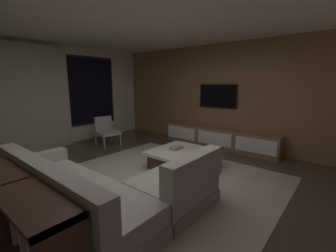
{
  "coord_description": "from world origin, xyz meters",
  "views": [
    {
      "loc": [
        -2.49,
        -2.53,
        1.69
      ],
      "look_at": [
        1.04,
        0.39,
        0.81
      ],
      "focal_mm": 23.87,
      "sensor_mm": 36.0,
      "label": 1
    }
  ],
  "objects_px": {
    "sectional_couch": "(102,194)",
    "media_console": "(220,139)",
    "book_stack_on_coffee_table": "(176,148)",
    "console_table_behind_couch": "(15,212)",
    "accent_chair_near_window": "(106,130)",
    "coffee_table": "(182,159)",
    "mounted_tv": "(218,96)"
  },
  "relations": [
    {
      "from": "mounted_tv",
      "to": "console_table_behind_couch",
      "type": "xyz_separation_m",
      "value": [
        -4.85,
        -0.3,
        -0.93
      ]
    },
    {
      "from": "media_console",
      "to": "console_table_behind_couch",
      "type": "height_order",
      "value": "console_table_behind_couch"
    },
    {
      "from": "coffee_table",
      "to": "book_stack_on_coffee_table",
      "type": "height_order",
      "value": "book_stack_on_coffee_table"
    },
    {
      "from": "media_console",
      "to": "mounted_tv",
      "type": "bearing_deg",
      "value": 47.57
    },
    {
      "from": "book_stack_on_coffee_table",
      "to": "mounted_tv",
      "type": "height_order",
      "value": "mounted_tv"
    },
    {
      "from": "mounted_tv",
      "to": "coffee_table",
      "type": "bearing_deg",
      "value": -171.99
    },
    {
      "from": "coffee_table",
      "to": "accent_chair_near_window",
      "type": "distance_m",
      "value": 2.63
    },
    {
      "from": "book_stack_on_coffee_table",
      "to": "accent_chair_near_window",
      "type": "height_order",
      "value": "accent_chair_near_window"
    },
    {
      "from": "sectional_couch",
      "to": "book_stack_on_coffee_table",
      "type": "distance_m",
      "value": 2.0
    },
    {
      "from": "sectional_couch",
      "to": "accent_chair_near_window",
      "type": "height_order",
      "value": "sectional_couch"
    },
    {
      "from": "book_stack_on_coffee_table",
      "to": "mounted_tv",
      "type": "relative_size",
      "value": 0.27
    },
    {
      "from": "sectional_couch",
      "to": "coffee_table",
      "type": "bearing_deg",
      "value": 4.56
    },
    {
      "from": "book_stack_on_coffee_table",
      "to": "media_console",
      "type": "relative_size",
      "value": 0.09
    },
    {
      "from": "sectional_couch",
      "to": "accent_chair_near_window",
      "type": "distance_m",
      "value": 3.44
    },
    {
      "from": "console_table_behind_couch",
      "to": "coffee_table",
      "type": "bearing_deg",
      "value": 0.54
    },
    {
      "from": "media_console",
      "to": "mounted_tv",
      "type": "xyz_separation_m",
      "value": [
        0.18,
        0.2,
        1.1
      ]
    },
    {
      "from": "accent_chair_near_window",
      "to": "media_console",
      "type": "xyz_separation_m",
      "value": [
        1.73,
        -2.54,
        -0.18
      ]
    },
    {
      "from": "accent_chair_near_window",
      "to": "console_table_behind_couch",
      "type": "height_order",
      "value": "accent_chair_near_window"
    },
    {
      "from": "sectional_couch",
      "to": "console_table_behind_couch",
      "type": "relative_size",
      "value": 1.19
    },
    {
      "from": "sectional_couch",
      "to": "media_console",
      "type": "bearing_deg",
      "value": 3.58
    },
    {
      "from": "book_stack_on_coffee_table",
      "to": "coffee_table",
      "type": "bearing_deg",
      "value": -86.82
    },
    {
      "from": "sectional_couch",
      "to": "coffee_table",
      "type": "xyz_separation_m",
      "value": [
        1.98,
        0.16,
        -0.1
      ]
    },
    {
      "from": "media_console",
      "to": "mounted_tv",
      "type": "distance_m",
      "value": 1.13
    },
    {
      "from": "sectional_couch",
      "to": "accent_chair_near_window",
      "type": "bearing_deg",
      "value": 53.8
    },
    {
      "from": "sectional_couch",
      "to": "coffee_table",
      "type": "relative_size",
      "value": 2.16
    },
    {
      "from": "accent_chair_near_window",
      "to": "media_console",
      "type": "distance_m",
      "value": 3.08
    },
    {
      "from": "sectional_couch",
      "to": "coffee_table",
      "type": "height_order",
      "value": "sectional_couch"
    },
    {
      "from": "book_stack_on_coffee_table",
      "to": "media_console",
      "type": "xyz_separation_m",
      "value": [
        1.79,
        -0.08,
        -0.14
      ]
    },
    {
      "from": "coffee_table",
      "to": "book_stack_on_coffee_table",
      "type": "relative_size",
      "value": 4.07
    },
    {
      "from": "mounted_tv",
      "to": "sectional_couch",
      "type": "bearing_deg",
      "value": -173.72
    },
    {
      "from": "sectional_couch",
      "to": "book_stack_on_coffee_table",
      "type": "relative_size",
      "value": 8.78
    },
    {
      "from": "sectional_couch",
      "to": "media_console",
      "type": "height_order",
      "value": "sectional_couch"
    }
  ]
}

